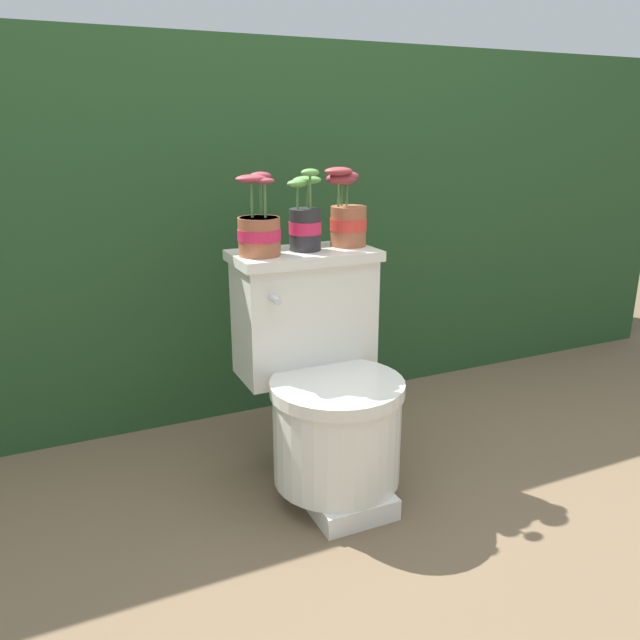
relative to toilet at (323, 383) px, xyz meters
name	(u,v)px	position (x,y,z in m)	size (l,w,h in m)	color
ground_plane	(341,485)	(0.04, -0.05, -0.32)	(12.00, 12.00, 0.00)	brown
hedge_backdrop	(235,222)	(0.04, 0.95, 0.34)	(3.95, 0.77, 1.33)	#234723
toilet	(323,383)	(0.00, 0.00, 0.00)	(0.43, 0.53, 0.69)	silver
potted_plant_left	(259,229)	(-0.14, 0.12, 0.45)	(0.12, 0.12, 0.23)	#9E5638
potted_plant_midleft	(305,221)	(0.01, 0.14, 0.46)	(0.12, 0.11, 0.24)	#262628
potted_plant_middle	(347,215)	(0.15, 0.15, 0.47)	(0.13, 0.11, 0.24)	#9E5638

